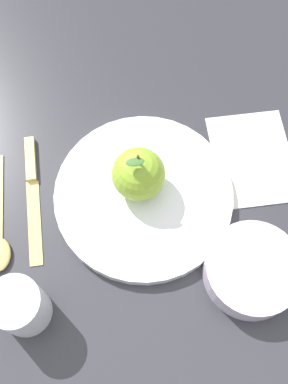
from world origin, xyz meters
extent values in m
plane|color=#2D2D33|center=(0.00, 0.00, 0.00)|extent=(2.40, 2.40, 0.00)
cylinder|color=white|center=(0.00, 0.03, 0.01)|extent=(0.25, 0.25, 0.02)
torus|color=white|center=(0.00, 0.03, 0.01)|extent=(0.25, 0.25, 0.01)
sphere|color=#8CB22D|center=(-0.01, 0.02, 0.05)|extent=(0.07, 0.07, 0.07)
cylinder|color=#4C3319|center=(-0.01, 0.02, 0.10)|extent=(0.00, 0.00, 0.02)
ellipsoid|color=#386628|center=(0.00, 0.02, 0.10)|extent=(0.02, 0.03, 0.01)
cylinder|color=silver|center=(0.02, 0.21, 0.02)|extent=(0.12, 0.12, 0.04)
torus|color=silver|center=(0.02, 0.21, 0.04)|extent=(0.12, 0.12, 0.01)
cylinder|color=#AB9FAF|center=(0.02, 0.21, 0.04)|extent=(0.10, 0.10, 0.01)
cylinder|color=white|center=(0.22, -0.02, 0.04)|extent=(0.07, 0.07, 0.08)
torus|color=white|center=(0.22, -0.02, 0.08)|extent=(0.07, 0.07, 0.01)
cylinder|color=#A4A4A6|center=(0.22, -0.02, 0.08)|extent=(0.05, 0.05, 0.01)
cube|color=#D8B766|center=(0.11, -0.08, 0.00)|extent=(0.11, 0.09, 0.00)
cube|color=#D8B766|center=(0.04, -0.15, 0.01)|extent=(0.06, 0.06, 0.01)
cube|color=#D8B766|center=(0.10, -0.15, 0.00)|extent=(0.11, 0.09, 0.01)
cube|color=silver|center=(-0.14, 0.13, 0.00)|extent=(0.19, 0.19, 0.00)
camera|label=1|loc=(0.22, 0.16, 0.63)|focal=44.05mm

